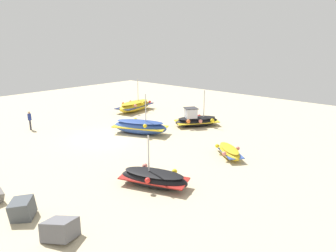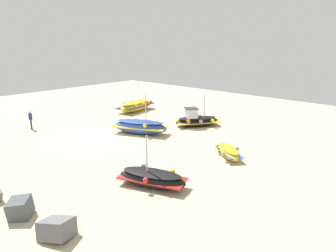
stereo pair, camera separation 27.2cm
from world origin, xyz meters
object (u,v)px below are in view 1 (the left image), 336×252
at_px(fishing_boat_1, 196,120).
at_px(fishing_boat_2, 135,106).
at_px(person_walking, 30,119).
at_px(fishing_boat_4, 140,127).
at_px(fishing_boat_0, 154,178).
at_px(fishing_boat_3, 229,151).

relative_size(fishing_boat_1, fishing_boat_2, 0.84).
bearing_deg(fishing_boat_2, person_walking, -16.94).
distance_m(fishing_boat_4, person_walking, 9.91).
xyz_separation_m(fishing_boat_0, fishing_boat_1, (5.86, -11.61, 0.09)).
xyz_separation_m(fishing_boat_0, fishing_boat_4, (7.89, -6.43, 0.15)).
bearing_deg(person_walking, fishing_boat_0, 104.52).
distance_m(fishing_boat_3, person_walking, 17.70).
bearing_deg(fishing_boat_1, fishing_boat_0, 59.71).
height_order(fishing_boat_0, fishing_boat_2, fishing_boat_2).
bearing_deg(person_walking, fishing_boat_4, 142.01).
relative_size(fishing_boat_4, person_walking, 2.98).
bearing_deg(fishing_boat_0, fishing_boat_2, 120.89).
relative_size(fishing_boat_3, person_walking, 1.82).
distance_m(fishing_boat_2, person_walking, 11.42).
bearing_deg(fishing_boat_2, fishing_boat_0, 39.92).
height_order(fishing_boat_0, fishing_boat_4, fishing_boat_4).
bearing_deg(fishing_boat_1, fishing_boat_2, -60.53).
bearing_deg(fishing_boat_0, fishing_boat_3, 64.87).
bearing_deg(fishing_boat_3, fishing_boat_1, 1.00).
height_order(fishing_boat_0, fishing_boat_1, fishing_boat_1).
relative_size(fishing_boat_1, person_walking, 2.59).
bearing_deg(fishing_boat_2, fishing_boat_1, 75.85).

